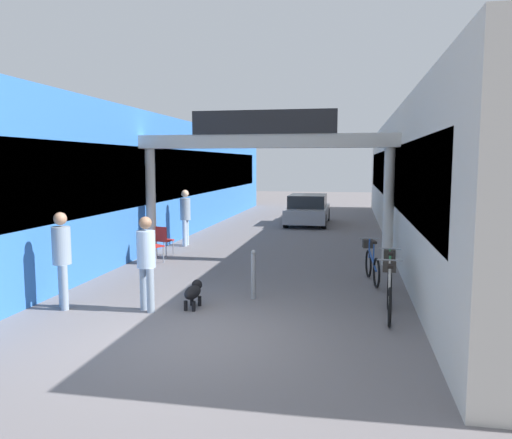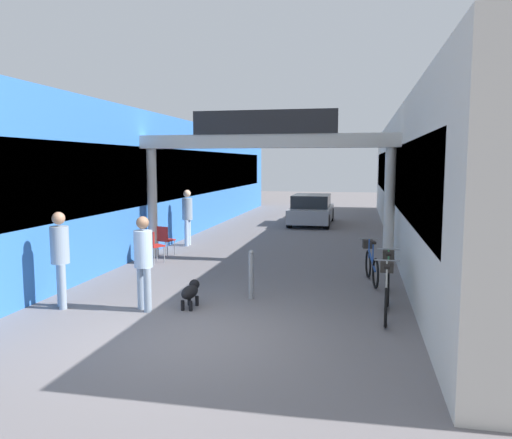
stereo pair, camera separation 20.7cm
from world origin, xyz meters
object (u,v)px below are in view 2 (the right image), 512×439
bicycle_blue_third (371,263)px  parked_car_silver (311,210)px  pedestrian_companion (60,253)px  pedestrian_carrying_crate (187,213)px  dog_on_leash (191,292)px  bollard_post_metal (251,274)px  bicycle_silver_nearest (386,293)px  cafe_chair_red_farther (164,238)px  pedestrian_with_dog (143,257)px  cafe_chair_red_nearer (153,244)px  bicycle_green_second (388,277)px

bicycle_blue_third → parked_car_silver: 10.82m
pedestrian_companion → pedestrian_carrying_crate: pedestrian_carrying_crate is taller
pedestrian_companion → dog_on_leash: bearing=12.0°
bollard_post_metal → parked_car_silver: (0.01, 12.54, 0.13)m
pedestrian_carrying_crate → bicycle_silver_nearest: 8.99m
bicycle_silver_nearest → cafe_chair_red_farther: size_ratio=1.90×
pedestrian_companion → dog_on_leash: (2.39, 0.51, -0.75)m
parked_car_silver → dog_on_leash: bearing=-94.3°
dog_on_leash → bollard_post_metal: (1.00, 0.82, 0.20)m
bicycle_silver_nearest → parked_car_silver: (-2.60, 13.19, 0.21)m
pedestrian_with_dog → bollard_post_metal: size_ratio=1.76×
bicycle_blue_third → parked_car_silver: parked_car_silver is taller
pedestrian_carrying_crate → bicycle_blue_third: (5.86, -3.96, -0.64)m
pedestrian_with_dog → cafe_chair_red_farther: bearing=108.2°
pedestrian_companion → dog_on_leash: size_ratio=2.74×
pedestrian_companion → cafe_chair_red_farther: bearing=90.9°
pedestrian_companion → bollard_post_metal: pedestrian_companion is taller
cafe_chair_red_nearer → parked_car_silver: parked_car_silver is taller
bollard_post_metal → cafe_chair_red_nearer: size_ratio=1.13×
pedestrian_carrying_crate → dog_on_leash: (2.46, -6.77, -0.77)m
pedestrian_with_dog → bollard_post_metal: (1.78, 1.19, -0.51)m
pedestrian_companion → pedestrian_carrying_crate: size_ratio=0.99×
cafe_chair_red_nearer → parked_car_silver: (3.41, 9.57, 0.10)m
pedestrian_carrying_crate → bicycle_silver_nearest: bearing=-47.4°
bicycle_green_second → bicycle_blue_third: 1.42m
pedestrian_carrying_crate → bicycle_green_second: (6.17, -5.34, -0.64)m
pedestrian_with_dog → pedestrian_companion: size_ratio=0.97×
pedestrian_companion → bollard_post_metal: 3.68m
bicycle_silver_nearest → cafe_chair_red_nearer: 7.02m
pedestrian_with_dog → bicycle_green_second: 4.86m
bicycle_green_second → cafe_chair_red_nearer: (-6.11, 2.36, 0.10)m
cafe_chair_red_farther → pedestrian_companion: bearing=-89.1°
pedestrian_with_dog → bicycle_green_second: size_ratio=1.05×
pedestrian_carrying_crate → bollard_post_metal: pedestrian_carrying_crate is taller
pedestrian_carrying_crate → parked_car_silver: bearing=62.2°
pedestrian_with_dog → bollard_post_metal: pedestrian_with_dog is taller
bicycle_green_second → cafe_chair_red_farther: size_ratio=1.90×
cafe_chair_red_nearer → bollard_post_metal: bearing=-41.1°
pedestrian_companion → bicycle_green_second: 6.43m
bicycle_silver_nearest → bicycle_green_second: bearing=85.6°
dog_on_leash → cafe_chair_red_farther: cafe_chair_red_farther is taller
cafe_chair_red_nearer → cafe_chair_red_farther: same height
dog_on_leash → bicycle_green_second: (3.70, 1.43, 0.13)m
dog_on_leash → bicycle_blue_third: bearing=39.6°
pedestrian_with_dog → dog_on_leash: pedestrian_with_dog is taller
cafe_chair_red_farther → parked_car_silver: 9.24m
bicycle_green_second → cafe_chair_red_farther: 7.05m
pedestrian_carrying_crate → dog_on_leash: bearing=-70.0°
cafe_chair_red_nearer → cafe_chair_red_farther: 1.02m
pedestrian_carrying_crate → cafe_chair_red_farther: bearing=-90.5°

